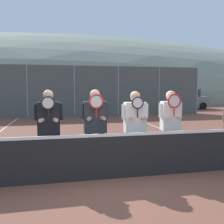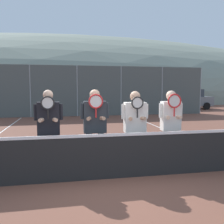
{
  "view_description": "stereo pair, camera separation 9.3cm",
  "coord_description": "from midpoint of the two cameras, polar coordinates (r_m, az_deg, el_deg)",
  "views": [
    {
      "loc": [
        -0.98,
        -4.7,
        1.8
      ],
      "look_at": [
        0.19,
        0.76,
        1.26
      ],
      "focal_mm": 40.0,
      "sensor_mm": 36.0,
      "label": 1
    },
    {
      "loc": [
        -0.88,
        -4.72,
        1.8
      ],
      "look_at": [
        0.19,
        0.76,
        1.26
      ],
      "focal_mm": 40.0,
      "sensor_mm": 36.0,
      "label": 2
    }
  ],
  "objects": [
    {
      "name": "player_rightmost",
      "position": [
        5.84,
        13.72,
        -2.06
      ],
      "size": [
        0.56,
        0.34,
        1.74
      ],
      "color": "white",
      "rests_on": "ground_plane"
    },
    {
      "name": "hill_distant",
      "position": [
        54.96,
        -10.14,
        3.56
      ],
      "size": [
        117.01,
        65.01,
        22.75
      ],
      "color": "gray",
      "rests_on": "ground_plane"
    },
    {
      "name": "car_center",
      "position": [
        20.23,
        5.37,
        3.03
      ],
      "size": [
        4.58,
        2.03,
        1.82
      ],
      "color": "slate",
      "rests_on": "ground_plane"
    },
    {
      "name": "court_line_right_sideline",
      "position": [
        9.02,
        17.92,
        -6.22
      ],
      "size": [
        0.05,
        16.0,
        0.01
      ],
      "primitive_type": "cube",
      "color": "white",
      "rests_on": "ground_plane"
    },
    {
      "name": "player_center_right",
      "position": [
        5.51,
        5.75,
        -2.46
      ],
      "size": [
        0.6,
        0.34,
        1.73
      ],
      "color": "black",
      "rests_on": "ground_plane"
    },
    {
      "name": "player_leftmost",
      "position": [
        5.25,
        -13.78,
        -2.99
      ],
      "size": [
        0.58,
        0.34,
        1.76
      ],
      "color": "#232838",
      "rests_on": "ground_plane"
    },
    {
      "name": "player_center_left",
      "position": [
        5.32,
        -3.42,
        -2.5
      ],
      "size": [
        0.61,
        0.34,
        1.77
      ],
      "color": "#56565B",
      "rests_on": "ground_plane"
    },
    {
      "name": "car_far_left",
      "position": [
        19.98,
        -23.07,
        2.56
      ],
      "size": [
        4.05,
        1.95,
        1.81
      ],
      "color": "navy",
      "rests_on": "ground_plane"
    },
    {
      "name": "fence_back",
      "position": [
        16.02,
        -7.79,
        4.77
      ],
      "size": [
        17.21,
        0.06,
        3.2
      ],
      "color": "gray",
      "rests_on": "ground_plane"
    },
    {
      "name": "car_left_of_center",
      "position": [
        19.68,
        -9.17,
        2.72
      ],
      "size": [
        4.69,
        1.91,
        1.66
      ],
      "color": "navy",
      "rests_on": "ground_plane"
    },
    {
      "name": "car_right_of_center",
      "position": [
        22.3,
        16.89,
        2.9
      ],
      "size": [
        4.0,
        2.01,
        1.69
      ],
      "color": "slate",
      "rests_on": "ground_plane"
    },
    {
      "name": "ground_plane",
      "position": [
        5.13,
        0.07,
        -15.01
      ],
      "size": [
        120.0,
        120.0,
        0.0
      ],
      "primitive_type": "plane",
      "color": "brown"
    },
    {
      "name": "clubhouse_building",
      "position": [
        23.86,
        -7.94,
        5.59
      ],
      "size": [
        16.32,
        5.5,
        3.66
      ],
      "color": "#9EA3A8",
      "rests_on": "ground_plane"
    },
    {
      "name": "tennis_net",
      "position": [
        4.98,
        0.07,
        -9.93
      ],
      "size": [
        9.14,
        0.09,
        1.01
      ],
      "color": "gray",
      "rests_on": "ground_plane"
    }
  ]
}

